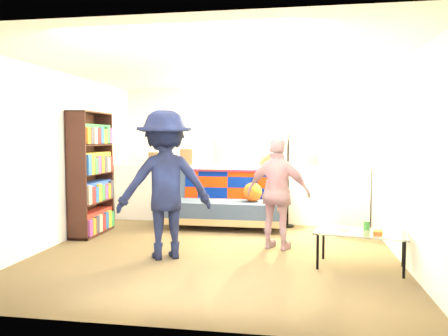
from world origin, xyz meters
name	(u,v)px	position (x,y,z in m)	size (l,w,h in m)	color
ground	(219,248)	(0.00, 0.00, 0.00)	(5.00, 5.00, 0.00)	brown
room_shell	(225,124)	(0.00, 0.47, 1.67)	(4.60, 5.05, 2.45)	silver
half_wall_ledge	(237,194)	(0.00, 1.80, 0.50)	(4.45, 0.15, 1.00)	silver
ledge_decor	(224,155)	(-0.23, 1.78, 1.18)	(2.97, 0.02, 0.45)	brown
futon_sofa	(227,204)	(-0.12, 1.40, 0.39)	(1.94, 0.96, 0.83)	#A88551
bookshelf	(91,178)	(-2.08, 0.53, 0.87)	(0.31, 0.93, 1.87)	black
coffee_table	(362,234)	(1.75, -0.63, 0.39)	(1.09, 0.75, 0.52)	black
floor_lamp	(289,159)	(0.89, 1.59, 1.13)	(0.36, 0.28, 1.60)	black
person_left	(165,185)	(-0.58, -0.55, 0.91)	(1.17, 0.67, 1.81)	black
person_right	(278,193)	(0.78, 0.08, 0.74)	(0.87, 0.36, 1.49)	pink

